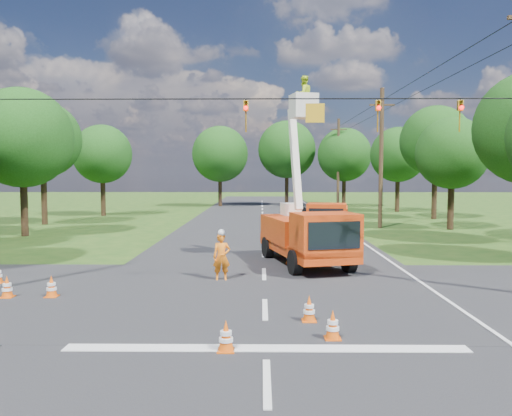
{
  "coord_description": "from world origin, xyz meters",
  "views": [
    {
      "loc": [
        -0.11,
        -14.04,
        3.94
      ],
      "look_at": [
        -0.31,
        5.11,
        2.6
      ],
      "focal_mm": 35.0,
      "sensor_mm": 36.0,
      "label": 1
    }
  ],
  "objects_px": {
    "tree_left_e": "(42,140)",
    "tree_far_a": "(220,154)",
    "traffic_cone_2": "(290,256)",
    "pole_right_mid": "(381,157)",
    "distant_car": "(296,212)",
    "bucket_truck": "(307,226)",
    "traffic_cone_7": "(322,229)",
    "tree_far_c": "(344,155)",
    "tree_right_c": "(452,153)",
    "traffic_cone_0": "(226,336)",
    "tree_right_d": "(436,141)",
    "tree_left_d": "(22,138)",
    "ground_worker": "(222,257)",
    "traffic_cone_8": "(309,309)",
    "second_truck": "(328,219)",
    "tree_right_e": "(398,155)",
    "traffic_cone_3": "(328,241)",
    "traffic_cone_1": "(333,325)",
    "traffic_cone_5": "(7,287)",
    "traffic_cone_4": "(51,287)",
    "tree_far_b": "(287,150)",
    "pole_right_far": "(338,163)",
    "tree_left_f": "(102,154)"
  },
  "relations": [
    {
      "from": "second_truck",
      "to": "tree_far_b",
      "type": "distance_m",
      "value": 31.53
    },
    {
      "from": "traffic_cone_0",
      "to": "traffic_cone_8",
      "type": "distance_m",
      "value": 3.03
    },
    {
      "from": "tree_left_e",
      "to": "tree_far_c",
      "type": "xyz_separation_m",
      "value": [
        26.3,
        20.0,
        -0.43
      ]
    },
    {
      "from": "tree_right_c",
      "to": "traffic_cone_2",
      "type": "bearing_deg",
      "value": -131.37
    },
    {
      "from": "traffic_cone_0",
      "to": "pole_right_far",
      "type": "relative_size",
      "value": 0.07
    },
    {
      "from": "tree_left_e",
      "to": "tree_far_a",
      "type": "distance_m",
      "value": 24.09
    },
    {
      "from": "bucket_truck",
      "to": "second_truck",
      "type": "xyz_separation_m",
      "value": [
        2.1,
        8.91,
        -0.53
      ]
    },
    {
      "from": "traffic_cone_4",
      "to": "pole_right_mid",
      "type": "xyz_separation_m",
      "value": [
        15.25,
        20.57,
        4.75
      ]
    },
    {
      "from": "traffic_cone_2",
      "to": "traffic_cone_0",
      "type": "bearing_deg",
      "value": -100.77
    },
    {
      "from": "tree_right_e",
      "to": "ground_worker",
      "type": "bearing_deg",
      "value": -114.96
    },
    {
      "from": "traffic_cone_3",
      "to": "traffic_cone_7",
      "type": "height_order",
      "value": "same"
    },
    {
      "from": "tree_right_d",
      "to": "bucket_truck",
      "type": "bearing_deg",
      "value": -120.63
    },
    {
      "from": "second_truck",
      "to": "tree_left_f",
      "type": "distance_m",
      "value": 25.04
    },
    {
      "from": "traffic_cone_7",
      "to": "tree_far_c",
      "type": "distance_m",
      "value": 27.58
    },
    {
      "from": "traffic_cone_3",
      "to": "tree_right_d",
      "type": "distance_m",
      "value": 21.43
    },
    {
      "from": "traffic_cone_8",
      "to": "tree_right_c",
      "type": "relative_size",
      "value": 0.09
    },
    {
      "from": "ground_worker",
      "to": "traffic_cone_8",
      "type": "bearing_deg",
      "value": -69.61
    },
    {
      "from": "traffic_cone_5",
      "to": "tree_far_c",
      "type": "bearing_deg",
      "value": 67.57
    },
    {
      "from": "traffic_cone_2",
      "to": "tree_far_a",
      "type": "relative_size",
      "value": 0.07
    },
    {
      "from": "tree_far_c",
      "to": "tree_far_a",
      "type": "bearing_deg",
      "value": 176.05
    },
    {
      "from": "second_truck",
      "to": "tree_left_e",
      "type": "height_order",
      "value": "tree_left_e"
    },
    {
      "from": "tree_right_e",
      "to": "traffic_cone_3",
      "type": "bearing_deg",
      "value": -112.54
    },
    {
      "from": "second_truck",
      "to": "traffic_cone_0",
      "type": "xyz_separation_m",
      "value": [
        -4.8,
        -19.32,
        -0.8
      ]
    },
    {
      "from": "second_truck",
      "to": "traffic_cone_0",
      "type": "relative_size",
      "value": 8.77
    },
    {
      "from": "tree_right_d",
      "to": "tree_left_d",
      "type": "bearing_deg",
      "value": -158.07
    },
    {
      "from": "traffic_cone_2",
      "to": "tree_far_c",
      "type": "xyz_separation_m",
      "value": [
        8.36,
        36.7,
        5.7
      ]
    },
    {
      "from": "tree_right_c",
      "to": "tree_right_d",
      "type": "relative_size",
      "value": 0.81
    },
    {
      "from": "tree_far_a",
      "to": "tree_far_c",
      "type": "relative_size",
      "value": 1.04
    },
    {
      "from": "second_truck",
      "to": "pole_right_mid",
      "type": "xyz_separation_m",
      "value": [
        4.58,
        6.01,
        3.95
      ]
    },
    {
      "from": "tree_far_c",
      "to": "traffic_cone_5",
      "type": "bearing_deg",
      "value": -112.43
    },
    {
      "from": "tree_right_c",
      "to": "tree_far_a",
      "type": "bearing_deg",
      "value": 127.17
    },
    {
      "from": "traffic_cone_4",
      "to": "traffic_cone_1",
      "type": "bearing_deg",
      "value": -25.26
    },
    {
      "from": "bucket_truck",
      "to": "pole_right_far",
      "type": "relative_size",
      "value": 0.81
    },
    {
      "from": "distant_car",
      "to": "bucket_truck",
      "type": "bearing_deg",
      "value": -80.5
    },
    {
      "from": "ground_worker",
      "to": "traffic_cone_2",
      "type": "bearing_deg",
      "value": 43.05
    },
    {
      "from": "tree_right_e",
      "to": "traffic_cone_5",
      "type": "bearing_deg",
      "value": -121.57
    },
    {
      "from": "bucket_truck",
      "to": "tree_right_c",
      "type": "bearing_deg",
      "value": 36.45
    },
    {
      "from": "ground_worker",
      "to": "traffic_cone_1",
      "type": "distance_m",
      "value": 7.23
    },
    {
      "from": "traffic_cone_2",
      "to": "tree_far_a",
      "type": "bearing_deg",
      "value": 99.25
    },
    {
      "from": "tree_left_d",
      "to": "traffic_cone_8",
      "type": "bearing_deg",
      "value": -48.22
    },
    {
      "from": "ground_worker",
      "to": "traffic_cone_5",
      "type": "distance_m",
      "value": 7.09
    },
    {
      "from": "tree_left_d",
      "to": "ground_worker",
      "type": "bearing_deg",
      "value": -44.05
    },
    {
      "from": "tree_right_d",
      "to": "ground_worker",
      "type": "bearing_deg",
      "value": -123.2
    },
    {
      "from": "traffic_cone_3",
      "to": "tree_far_a",
      "type": "distance_m",
      "value": 34.57
    },
    {
      "from": "traffic_cone_8",
      "to": "pole_right_mid",
      "type": "height_order",
      "value": "pole_right_mid"
    },
    {
      "from": "traffic_cone_5",
      "to": "tree_left_e",
      "type": "bearing_deg",
      "value": 110.98
    },
    {
      "from": "traffic_cone_5",
      "to": "traffic_cone_2",
      "type": "bearing_deg",
      "value": 32.81
    },
    {
      "from": "tree_far_a",
      "to": "traffic_cone_0",
      "type": "bearing_deg",
      "value": -85.13
    },
    {
      "from": "traffic_cone_1",
      "to": "tree_left_d",
      "type": "relative_size",
      "value": 0.08
    },
    {
      "from": "traffic_cone_2",
      "to": "pole_right_mid",
      "type": "bearing_deg",
      "value": 63.39
    }
  ]
}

